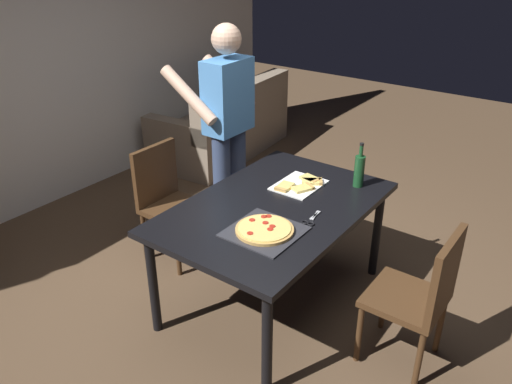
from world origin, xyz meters
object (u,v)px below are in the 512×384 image
at_px(pepperoni_pizza_on_tray, 265,230).
at_px(kitchen_scissors, 310,220).
at_px(wine_bottle, 359,170).
at_px(dining_table, 275,215).
at_px(chair_far_side, 167,196).
at_px(couch, 225,128).
at_px(chair_near_camera, 422,293).
at_px(person_serving_pizza, 227,124).

relative_size(pepperoni_pizza_on_tray, kitchen_scissors, 2.05).
bearing_deg(wine_bottle, dining_table, 152.02).
bearing_deg(dining_table, chair_far_side, 90.00).
relative_size(chair_far_side, wine_bottle, 2.85).
bearing_deg(couch, chair_far_side, -152.61).
distance_m(dining_table, wine_bottle, 0.67).
xyz_separation_m(dining_table, pepperoni_pizza_on_tray, (-0.31, -0.14, 0.09)).
bearing_deg(kitchen_scissors, chair_near_camera, -86.70).
bearing_deg(chair_near_camera, wine_bottle, 50.61).
relative_size(dining_table, chair_near_camera, 1.73).
height_order(chair_near_camera, kitchen_scissors, chair_near_camera).
height_order(wine_bottle, kitchen_scissors, wine_bottle).
distance_m(pepperoni_pizza_on_tray, kitchen_scissors, 0.31).
relative_size(person_serving_pizza, kitchen_scissors, 8.93).
xyz_separation_m(pepperoni_pizza_on_tray, kitchen_scissors, (0.27, -0.15, -0.01)).
relative_size(chair_far_side, couch, 0.51).
distance_m(couch, pepperoni_pizza_on_tray, 3.11).
distance_m(dining_table, pepperoni_pizza_on_tray, 0.35).
bearing_deg(dining_table, wine_bottle, -27.98).
bearing_deg(pepperoni_pizza_on_tray, wine_bottle, -10.50).
distance_m(person_serving_pizza, pepperoni_pizza_on_tray, 1.24).
bearing_deg(pepperoni_pizza_on_tray, chair_far_side, 74.69).
distance_m(dining_table, chair_far_side, 1.01).
distance_m(chair_near_camera, couch, 3.55).
relative_size(wine_bottle, kitchen_scissors, 1.61).
bearing_deg(person_serving_pizza, pepperoni_pizza_on_tray, -130.82).
height_order(person_serving_pizza, pepperoni_pizza_on_tray, person_serving_pizza).
xyz_separation_m(person_serving_pizza, kitchen_scissors, (-0.52, -1.07, -0.24)).
relative_size(person_serving_pizza, wine_bottle, 5.54).
relative_size(chair_near_camera, pepperoni_pizza_on_tray, 2.24).
bearing_deg(chair_far_side, pepperoni_pizza_on_tray, -105.31).
xyz_separation_m(chair_far_side, wine_bottle, (0.57, -1.30, 0.36)).
relative_size(chair_near_camera, couch, 0.51).
bearing_deg(chair_near_camera, dining_table, 90.00).
distance_m(chair_far_side, wine_bottle, 1.47).
height_order(chair_far_side, kitchen_scissors, chair_far_side).
xyz_separation_m(person_serving_pizza, pepperoni_pizza_on_tray, (-0.79, -0.92, -0.23)).
distance_m(pepperoni_pizza_on_tray, wine_bottle, 0.90).
height_order(chair_near_camera, couch, chair_near_camera).
relative_size(chair_far_side, kitchen_scissors, 4.59).
xyz_separation_m(chair_near_camera, wine_bottle, (0.57, 0.70, 0.36)).
xyz_separation_m(chair_near_camera, kitchen_scissors, (-0.04, 0.71, 0.24)).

